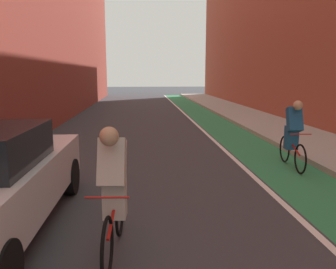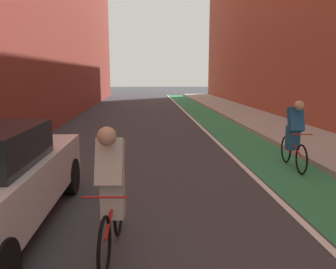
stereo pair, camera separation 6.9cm
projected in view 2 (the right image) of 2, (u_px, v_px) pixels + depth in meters
ground_plane at (156, 137)px, 12.13m from camera, size 98.97×98.97×0.00m
bike_lane_paint at (224, 128)px, 14.28m from camera, size 1.60×44.98×0.00m
lane_divider_stripe at (202, 128)px, 14.22m from camera, size 0.12×44.98×0.00m
sidewalk_right at (273, 126)px, 14.41m from camera, size 2.65×44.98×0.14m
cyclist_mid at (111, 187)px, 4.15m from camera, size 0.48×1.75×1.63m
cyclist_trailing at (294, 134)px, 8.05m from camera, size 0.48×1.72×1.62m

